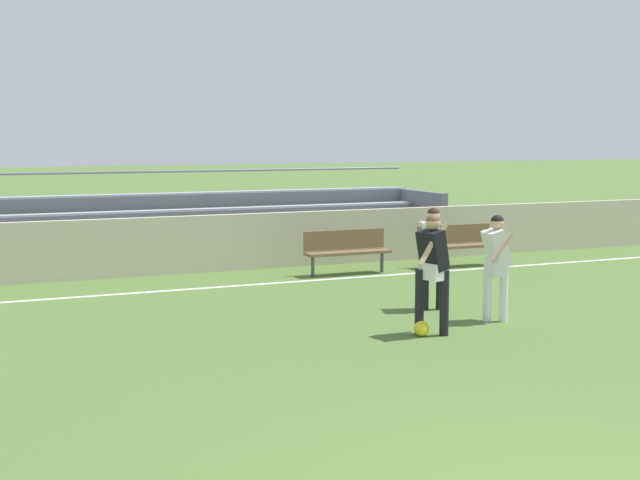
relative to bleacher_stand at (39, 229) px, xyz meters
The scene contains 9 objects.
field_line_sideline 4.96m from the bleacher_stand, 61.49° to the right, with size 44.00×0.12×0.01m, color white.
sideline_wall 3.36m from the bleacher_stand, 45.88° to the right, with size 48.00×0.16×1.18m, color beige.
bleacher_stand is the anchor object (origin of this frame).
bench_centre_sideline 6.80m from the bleacher_stand, 34.16° to the right, with size 1.80×0.40×0.90m.
bench_near_wall_gap 9.09m from the bleacher_stand, 24.84° to the right, with size 1.80×0.40×0.90m.
player_dark_wide_right 10.28m from the bleacher_stand, 64.67° to the right, with size 0.68×0.46×1.72m.
player_white_deep_cover 10.59m from the bleacher_stand, 57.08° to the right, with size 0.46×0.51×1.63m.
player_white_wide_left 9.39m from the bleacher_stand, 55.31° to the right, with size 0.43×0.55×1.66m.
soccer_ball 10.25m from the bleacher_stand, 65.65° to the right, with size 0.22×0.22×0.22m, color yellow.
Camera 1 is at (-4.22, -4.56, 2.80)m, focal length 48.99 mm.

